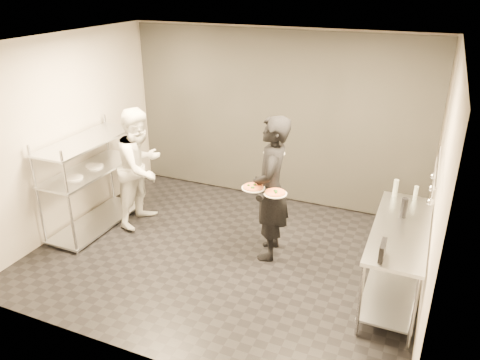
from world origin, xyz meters
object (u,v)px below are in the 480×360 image
at_px(salad_plate, 274,152).
at_px(bottle_green, 396,188).
at_px(bottle_dark, 404,208).
at_px(bottle_clear, 416,193).
at_px(chef, 141,167).
at_px(prep_counter, 398,249).
at_px(waiter, 271,189).
at_px(pizza_plate_far, 275,193).
at_px(pizza_plate_near, 253,187).
at_px(pass_rack, 91,179).
at_px(pos_monitor, 383,250).

relative_size(salad_plate, bottle_green, 1.27).
bearing_deg(bottle_dark, bottle_clear, 80.62).
bearing_deg(chef, prep_counter, -93.70).
height_order(waiter, pizza_plate_far, waiter).
relative_size(pizza_plate_near, bottle_green, 1.33).
xyz_separation_m(chef, pizza_plate_near, (1.93, -0.36, 0.17)).
distance_m(pass_rack, prep_counter, 4.33).
relative_size(pizza_plate_near, bottle_dark, 1.21).
distance_m(pass_rack, pizza_plate_far, 2.83).
distance_m(chef, bottle_dark, 3.73).
relative_size(chef, pizza_plate_near, 6.05).
relative_size(pizza_plate_far, salad_plate, 1.03).
bearing_deg(bottle_dark, pizza_plate_near, -173.64).
bearing_deg(chef, bottle_clear, -81.59).
bearing_deg(chef, bottle_green, -81.18).
bearing_deg(pizza_plate_near, pos_monitor, -24.40).
bearing_deg(prep_counter, salad_plate, 162.36).
relative_size(pass_rack, prep_counter, 0.89).
xyz_separation_m(waiter, pizza_plate_far, (0.13, -0.22, 0.07)).
distance_m(prep_counter, salad_plate, 1.94).
relative_size(pizza_plate_far, bottle_green, 1.31).
bearing_deg(bottle_green, pass_rack, -169.10).
bearing_deg(salad_plate, pos_monitor, -38.51).
xyz_separation_m(chef, bottle_green, (3.57, 0.40, 0.14)).
relative_size(waiter, pos_monitor, 8.16).
bearing_deg(waiter, pizza_plate_near, -46.01).
distance_m(chef, pizza_plate_near, 1.97).
bearing_deg(bottle_dark, pos_monitor, -96.56).
xyz_separation_m(pass_rack, waiter, (2.69, 0.27, 0.20)).
height_order(pass_rack, waiter, waiter).
height_order(salad_plate, pos_monitor, salad_plate).
distance_m(waiter, bottle_clear, 1.81).
relative_size(chef, salad_plate, 6.32).
relative_size(waiter, pizza_plate_near, 6.57).
height_order(prep_counter, chef, chef).
relative_size(pass_rack, bottle_green, 7.19).
height_order(pass_rack, pizza_plate_near, pass_rack).
distance_m(prep_counter, pizza_plate_near, 1.85).
xyz_separation_m(pass_rack, bottle_clear, (4.41, 0.80, 0.24)).
distance_m(waiter, bottle_green, 1.57).
height_order(prep_counter, pizza_plate_far, pizza_plate_far).
bearing_deg(pass_rack, chef, 33.63).
bearing_deg(pizza_plate_near, waiter, 55.71).
height_order(pos_monitor, bottle_dark, bottle_dark).
bearing_deg(pizza_plate_far, waiter, 121.29).
height_order(waiter, bottle_green, waiter).
relative_size(bottle_green, bottle_clear, 1.26).
xyz_separation_m(pass_rack, chef, (0.60, 0.40, 0.13)).
distance_m(pizza_plate_far, bottle_green, 1.54).
height_order(chef, pizza_plate_far, chef).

